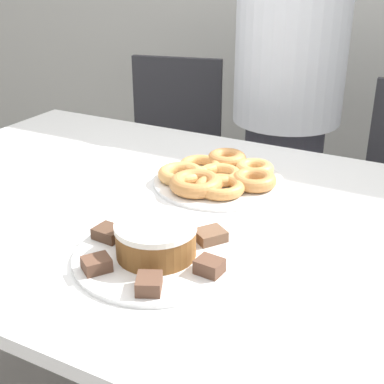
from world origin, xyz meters
TOP-DOWN VIEW (x-y plane):
  - table at (0.00, 0.00)m, footprint 1.71×1.06m
  - person_standing at (-0.05, 0.88)m, footprint 0.39×0.39m
  - office_chair_left at (-0.56, 0.88)m, footprint 0.53×0.53m
  - plate_cake at (0.05, -0.21)m, footprint 0.33×0.33m
  - plate_donuts at (0.00, 0.18)m, footprint 0.34×0.34m
  - frosted_cake at (0.05, -0.21)m, footprint 0.16×0.16m
  - lamington_0 at (0.10, -0.32)m, footprint 0.06×0.07m
  - lamington_1 at (0.17, -0.22)m, footprint 0.05×0.04m
  - lamington_2 at (0.12, -0.11)m, footprint 0.08×0.08m
  - lamington_3 at (-0.00, -0.10)m, footprint 0.07×0.07m
  - lamington_4 at (-0.07, -0.20)m, footprint 0.06×0.05m
  - lamington_5 at (-0.02, -0.31)m, footprint 0.06×0.07m
  - donut_0 at (0.00, 0.18)m, footprint 0.12×0.12m
  - donut_1 at (0.04, 0.11)m, footprint 0.12×0.12m
  - donut_2 at (0.10, 0.18)m, footprint 0.11×0.11m
  - donut_3 at (0.07, 0.26)m, footprint 0.10×0.10m
  - donut_4 at (-0.03, 0.29)m, footprint 0.11×0.11m
  - donut_5 at (-0.07, 0.22)m, footprint 0.11×0.11m
  - donut_6 at (-0.09, 0.14)m, footprint 0.12×0.12m
  - donut_7 at (-0.02, 0.09)m, footprint 0.13×0.13m

SIDE VIEW (x-z plane):
  - office_chair_left at x=-0.56m, z-range -0.02..0.90m
  - table at x=0.00m, z-range 0.31..1.09m
  - plate_cake at x=0.05m, z-range 0.78..0.79m
  - plate_donuts at x=0.00m, z-range 0.78..0.79m
  - person_standing at x=-0.05m, z-range 0.03..1.57m
  - lamington_2 at x=0.12m, z-range 0.79..0.81m
  - lamington_4 at x=-0.07m, z-range 0.79..0.81m
  - lamington_5 at x=-0.02m, z-range 0.79..0.81m
  - lamington_3 at x=0.00m, z-range 0.79..0.81m
  - lamington_0 at x=0.10m, z-range 0.79..0.81m
  - lamington_1 at x=0.17m, z-range 0.79..0.82m
  - donut_5 at x=-0.07m, z-range 0.79..0.82m
  - donut_0 at x=0.00m, z-range 0.79..0.82m
  - donut_1 at x=0.04m, z-range 0.79..0.82m
  - donut_6 at x=-0.09m, z-range 0.79..0.82m
  - donut_3 at x=0.07m, z-range 0.79..0.82m
  - donut_2 at x=0.10m, z-range 0.79..0.82m
  - donut_4 at x=-0.03m, z-range 0.79..0.82m
  - donut_7 at x=-0.02m, z-range 0.79..0.83m
  - frosted_cake at x=0.05m, z-range 0.79..0.86m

